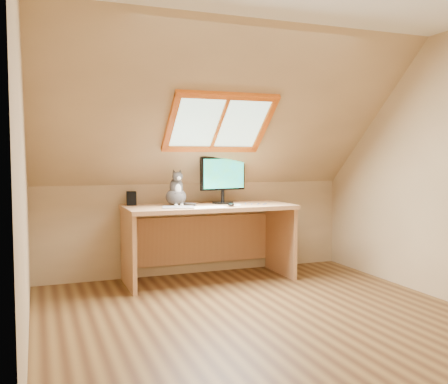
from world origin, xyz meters
name	(u,v)px	position (x,y,z in m)	size (l,w,h in m)	color
ground	(265,320)	(0.00, 0.00, 0.00)	(3.50, 3.50, 0.00)	brown
room_shell	(271,139)	(0.00, -0.09, 1.43)	(3.52, 3.52, 2.41)	tan
desk	(206,226)	(0.01, 1.45, 0.56)	(1.74, 0.76, 0.79)	tan
monitor	(223,177)	(0.20, 1.47, 1.08)	(0.54, 0.23, 0.50)	black
cat	(176,192)	(-0.33, 1.41, 0.93)	(0.22, 0.26, 0.38)	#4B4542
desk_speaker	(131,198)	(-0.75, 1.63, 0.86)	(0.10, 0.10, 0.14)	black
graphics_tablet	(178,207)	(-0.38, 1.17, 0.80)	(0.31, 0.22, 0.01)	#B2B2B7
mouse	(231,205)	(0.16, 1.14, 0.81)	(0.06, 0.11, 0.04)	black
papers	(213,207)	(-0.04, 1.12, 0.80)	(0.33, 0.27, 0.00)	white
cables	(248,204)	(0.40, 1.26, 0.80)	(0.51, 0.26, 0.01)	silver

